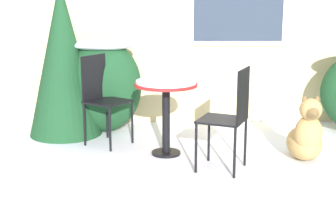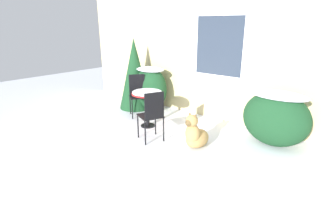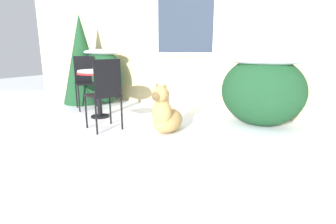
{
  "view_description": "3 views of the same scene",
  "coord_description": "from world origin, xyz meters",
  "views": [
    {
      "loc": [
        -0.75,
        -4.08,
        1.61
      ],
      "look_at": [
        -0.77,
        0.86,
        0.44
      ],
      "focal_mm": 55.0,
      "sensor_mm": 36.0,
      "label": 1
    },
    {
      "loc": [
        2.85,
        -2.81,
        2.06
      ],
      "look_at": [
        0.0,
        0.6,
        0.55
      ],
      "focal_mm": 28.0,
      "sensor_mm": 36.0,
      "label": 2
    },
    {
      "loc": [
        2.21,
        -2.15,
        1.07
      ],
      "look_at": [
        0.57,
        0.71,
        0.27
      ],
      "focal_mm": 28.0,
      "sensor_mm": 36.0,
      "label": 3
    }
  ],
  "objects": [
    {
      "name": "ground_plane",
      "position": [
        0.0,
        0.0,
        0.0
      ],
      "size": [
        16.0,
        16.0,
        0.0
      ],
      "primitive_type": "plane",
      "color": "white"
    },
    {
      "name": "house_wall",
      "position": [
        0.0,
        2.2,
        1.4
      ],
      "size": [
        8.0,
        0.1,
        2.79
      ],
      "color": "#D1BC84",
      "rests_on": "ground_plane"
    },
    {
      "name": "shrub_left",
      "position": [
        -1.5,
        1.73,
        0.57
      ],
      "size": [
        0.89,
        0.65,
        1.07
      ],
      "color": "#194223",
      "rests_on": "ground_plane"
    },
    {
      "name": "evergreen_bush",
      "position": [
        -1.92,
        1.61,
        0.86
      ],
      "size": [
        0.82,
        0.82,
        1.73
      ],
      "color": "#194223",
      "rests_on": "ground_plane"
    },
    {
      "name": "patio_table",
      "position": [
        -0.77,
        0.86,
        0.61
      ],
      "size": [
        0.62,
        0.62,
        0.75
      ],
      "color": "black",
      "rests_on": "ground_plane"
    },
    {
      "name": "patio_chair_near_table",
      "position": [
        -1.45,
        1.25,
        0.53
      ],
      "size": [
        0.55,
        0.55,
        0.95
      ],
      "rotation": [
        0.0,
        0.0,
        0.96
      ],
      "color": "black",
      "rests_on": "ground_plane"
    },
    {
      "name": "patio_chair_far_side",
      "position": [
        -0.2,
        0.39,
        0.53
      ],
      "size": [
        0.52,
        0.52,
        0.95
      ],
      "rotation": [
        0.0,
        0.0,
        4.31
      ],
      "color": "black",
      "rests_on": "ground_plane"
    },
    {
      "name": "dog",
      "position": [
        0.57,
        0.66,
        0.24
      ],
      "size": [
        0.36,
        0.68,
        0.66
      ],
      "rotation": [
        0.0,
        0.0,
        -0.04
      ],
      "color": "tan",
      "rests_on": "ground_plane"
    }
  ]
}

